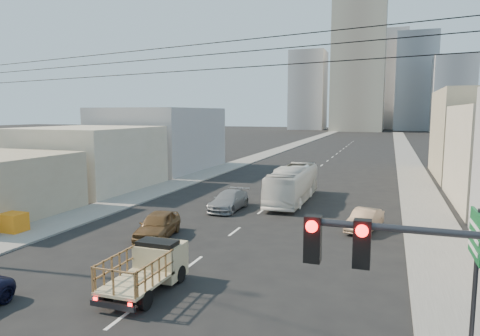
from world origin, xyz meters
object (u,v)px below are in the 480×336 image
Objects in this scene: green_sign at (475,257)px; crate_stack at (11,222)px; sedan_brown at (158,225)px; city_bus at (293,184)px; sedan_tan at (365,220)px; flatbed_pickup at (148,265)px; sedan_grey at (229,201)px; traffic_signal at (436,327)px.

green_sign is 25.53m from crate_stack.
city_bus is at bearing 56.47° from sedan_brown.
flatbed_pickup is at bearing -108.98° from sedan_tan.
traffic_signal reaches higher than sedan_grey.
city_bus is 2.32× the size of sedan_brown.
flatbed_pickup is 13.50m from crate_stack.
traffic_signal reaches higher than flatbed_pickup.
sedan_grey is 0.98× the size of green_sign.
sedan_grey is (-10.21, 2.59, 0.05)m from sedan_tan.
traffic_signal is (2.09, -20.52, 3.41)m from sedan_tan.
sedan_brown reaches higher than sedan_grey.
city_bus is 29.09m from traffic_signal.
traffic_signal reaches higher than city_bus.
sedan_tan is 22.12m from crate_stack.
traffic_signal reaches higher than green_sign.
sedan_tan is (6.23, -7.23, -0.81)m from city_bus.
traffic_signal is at bearing -60.78° from sedan_grey.
city_bus reaches higher than sedan_tan.
sedan_brown is at bearing -97.90° from sedan_grey.
sedan_tan is 10.53m from sedan_grey.
city_bus is 5.87× the size of crate_stack.
flatbed_pickup is at bearing 165.85° from green_sign.
traffic_signal is at bearing -37.98° from flatbed_pickup.
traffic_signal is 26.27m from crate_stack.
flatbed_pickup reaches higher than sedan_tan.
sedan_tan is (8.04, 12.61, -0.43)m from flatbed_pickup.
crate_stack is at bearing 150.93° from traffic_signal.
traffic_signal is (8.33, -27.75, 2.61)m from city_bus.
sedan_tan is 2.25× the size of crate_stack.
flatbed_pickup is at bearing -20.58° from crate_stack.
city_bus is 24.84m from green_sign.
sedan_brown is 1.12× the size of sedan_tan.
green_sign is (1.39, 5.01, -0.34)m from traffic_signal.
city_bus is 1.76× the size of traffic_signal.
traffic_signal is (13.64, -14.75, 3.30)m from sedan_brown.
sedan_brown is 0.76× the size of traffic_signal.
traffic_signal is at bearing -29.07° from crate_stack.
sedan_grey is 14.79m from crate_stack.
city_bus is 9.58m from sedan_tan.
traffic_signal is (10.14, -7.91, 2.98)m from flatbed_pickup.
flatbed_pickup is at bearing -74.18° from sedan_brown.
green_sign reaches higher than sedan_brown.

